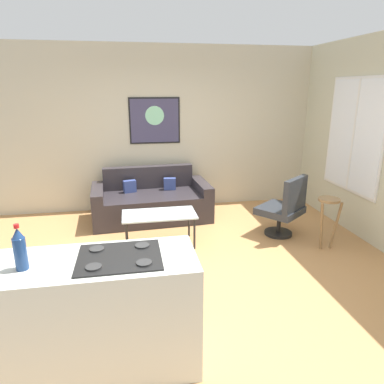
% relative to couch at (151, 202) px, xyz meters
% --- Properties ---
extents(ground, '(6.40, 6.40, 0.04)m').
position_rel_couch_xyz_m(ground, '(0.33, -1.83, -0.30)').
color(ground, '#B8834E').
extents(back_wall, '(6.40, 0.05, 2.80)m').
position_rel_couch_xyz_m(back_wall, '(0.33, 0.60, 1.12)').
color(back_wall, beige).
rests_on(back_wall, ground).
extents(couch, '(1.93, 1.03, 0.81)m').
position_rel_couch_xyz_m(couch, '(0.00, 0.00, 0.00)').
color(couch, '#2E292E').
rests_on(couch, ground).
extents(coffee_table, '(1.00, 0.51, 0.46)m').
position_rel_couch_xyz_m(coffee_table, '(0.04, -1.07, 0.14)').
color(coffee_table, silver).
rests_on(coffee_table, ground).
extents(armchair, '(0.80, 0.79, 0.90)m').
position_rel_couch_xyz_m(armchair, '(1.85, -1.08, 0.16)').
color(armchair, black).
rests_on(armchair, ground).
extents(bar_stool, '(0.33, 0.32, 0.70)m').
position_rel_couch_xyz_m(bar_stool, '(2.24, -1.55, 0.24)').
color(bar_stool, olive).
rests_on(bar_stool, ground).
extents(kitchen_counter, '(1.75, 0.62, 0.94)m').
position_rel_couch_xyz_m(kitchen_counter, '(-0.74, -3.19, 0.18)').
color(kitchen_counter, silver).
rests_on(kitchen_counter, ground).
extents(soda_bottle_2, '(0.08, 0.08, 0.33)m').
position_rel_couch_xyz_m(soda_bottle_2, '(-1.08, -3.23, 0.79)').
color(soda_bottle_2, navy).
rests_on(soda_bottle_2, kitchen_counter).
extents(wall_painting, '(0.87, 0.03, 0.78)m').
position_rel_couch_xyz_m(wall_painting, '(0.14, 0.55, 1.28)').
color(wall_painting, black).
extents(window, '(0.03, 1.29, 1.66)m').
position_rel_couch_xyz_m(window, '(2.92, -0.93, 1.15)').
color(window, silver).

